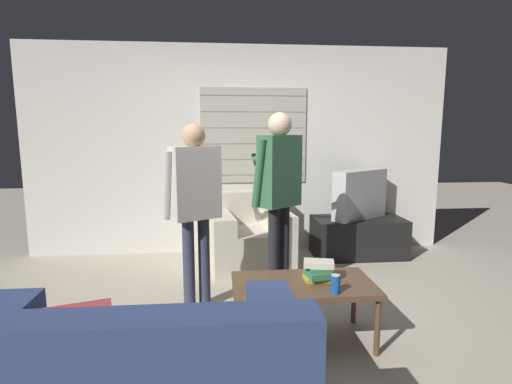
# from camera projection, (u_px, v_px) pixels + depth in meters

# --- Properties ---
(ground_plane) EXTENTS (16.00, 16.00, 0.00)m
(ground_plane) POSITION_uv_depth(u_px,v_px,m) (255.00, 325.00, 3.17)
(ground_plane) COLOR #B2A893
(wall_back) EXTENTS (5.20, 0.08, 2.55)m
(wall_back) POSITION_uv_depth(u_px,v_px,m) (241.00, 150.00, 4.96)
(wall_back) COLOR silver
(wall_back) RESTS_ON ground_plane
(armchair_beige) EXTENTS (1.00, 0.94, 0.82)m
(armchair_beige) POSITION_uv_depth(u_px,v_px,m) (248.00, 237.00, 4.54)
(armchair_beige) COLOR beige
(armchair_beige) RESTS_ON ground_plane
(coffee_table) EXTENTS (1.02, 0.56, 0.45)m
(coffee_table) POSITION_uv_depth(u_px,v_px,m) (303.00, 288.00, 2.88)
(coffee_table) COLOR brown
(coffee_table) RESTS_ON ground_plane
(tv_stand) EXTENTS (1.09, 0.55, 0.47)m
(tv_stand) POSITION_uv_depth(u_px,v_px,m) (358.00, 237.00, 4.88)
(tv_stand) COLOR black
(tv_stand) RESTS_ON ground_plane
(tv) EXTENTS (0.76, 0.59, 0.59)m
(tv) POSITION_uv_depth(u_px,v_px,m) (360.00, 194.00, 4.80)
(tv) COLOR #B2B2B7
(tv) RESTS_ON tv_stand
(person_left_standing) EXTENTS (0.51, 0.82, 1.59)m
(person_left_standing) POSITION_uv_depth(u_px,v_px,m) (194.00, 194.00, 3.34)
(person_left_standing) COLOR #33384C
(person_left_standing) RESTS_ON ground_plane
(person_right_standing) EXTENTS (0.49, 0.81, 1.69)m
(person_right_standing) POSITION_uv_depth(u_px,v_px,m) (278.00, 182.00, 3.61)
(person_right_standing) COLOR black
(person_right_standing) RESTS_ON ground_plane
(book_stack) EXTENTS (0.24, 0.20, 0.14)m
(book_stack) POSITION_uv_depth(u_px,v_px,m) (319.00, 271.00, 2.91)
(book_stack) COLOR gold
(book_stack) RESTS_ON coffee_table
(soda_can) EXTENTS (0.07, 0.07, 0.13)m
(soda_can) POSITION_uv_depth(u_px,v_px,m) (335.00, 284.00, 2.68)
(soda_can) COLOR #194C9E
(soda_can) RESTS_ON coffee_table
(spare_remote) EXTENTS (0.11, 0.13, 0.02)m
(spare_remote) POSITION_uv_depth(u_px,v_px,m) (271.00, 293.00, 2.66)
(spare_remote) COLOR white
(spare_remote) RESTS_ON coffee_table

